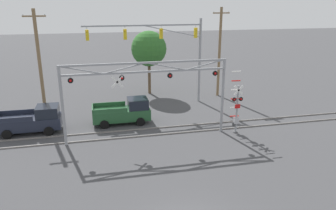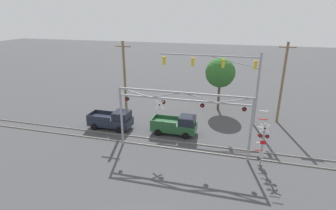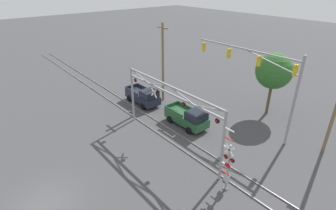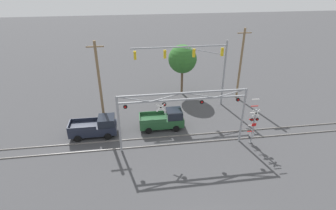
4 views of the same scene
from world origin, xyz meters
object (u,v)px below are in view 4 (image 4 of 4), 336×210
traffic_signal_span (201,62)px  utility_pole_right (240,64)px  crossing_gantry (183,108)px  pickup_truck_lead (164,120)px  utility_pole_left (100,83)px  background_tree_beyond_span (182,59)px  crossing_signal_mast (253,127)px  pickup_truck_following (96,127)px

traffic_signal_span → utility_pole_right: (5.75, 1.63, -1.08)m
crossing_gantry → pickup_truck_lead: 5.09m
traffic_signal_span → utility_pole_right: 6.07m
crossing_gantry → utility_pole_left: 9.84m
utility_pole_right → background_tree_beyond_span: (-7.21, 2.52, 0.17)m
traffic_signal_span → utility_pole_left: (-11.81, -2.62, -1.06)m
utility_pole_right → pickup_truck_lead: bearing=-150.0°
crossing_gantry → crossing_signal_mast: size_ratio=2.43×
pickup_truck_following → pickup_truck_lead: bearing=3.7°
pickup_truck_lead → utility_pole_left: (-6.67, 2.04, 3.89)m
crossing_gantry → traffic_signal_span: traffic_signal_span is taller
crossing_gantry → utility_pole_left: bearing=144.7°
crossing_gantry → pickup_truck_following: (-8.64, 3.16, -3.29)m
pickup_truck_lead → utility_pole_left: 7.98m
crossing_signal_mast → pickup_truck_following: size_ratio=1.03×
traffic_signal_span → utility_pole_left: utility_pole_left is taller
crossing_gantry → crossing_signal_mast: (7.00, -0.53, -2.36)m
utility_pole_left → background_tree_beyond_span: 12.38m
pickup_truck_following → background_tree_beyond_span: size_ratio=0.70×
pickup_truck_lead → background_tree_beyond_span: bearing=67.3°
crossing_gantry → crossing_signal_mast: crossing_gantry is taller
pickup_truck_lead → traffic_signal_span: bearing=42.1°
pickup_truck_lead → utility_pole_right: 13.17m
crossing_gantry → utility_pole_left: (-8.01, 5.68, 0.60)m
background_tree_beyond_span → traffic_signal_span: bearing=-70.7°
crossing_signal_mast → background_tree_beyond_span: bearing=109.7°
background_tree_beyond_span → pickup_truck_lead: bearing=-112.7°
crossing_signal_mast → traffic_signal_span: 10.22m
utility_pole_right → traffic_signal_span: bearing=-164.1°
utility_pole_right → crossing_signal_mast: bearing=-103.7°
pickup_truck_following → utility_pole_left: bearing=76.1°
traffic_signal_span → pickup_truck_lead: traffic_signal_span is taller
pickup_truck_following → crossing_signal_mast: bearing=-13.3°
traffic_signal_span → background_tree_beyond_span: bearing=109.3°
crossing_signal_mast → pickup_truck_following: crossing_signal_mast is taller
pickup_truck_following → utility_pole_left: size_ratio=0.52×
utility_pole_left → utility_pole_right: size_ratio=1.00×
utility_pole_right → background_tree_beyond_span: 7.64m
traffic_signal_span → utility_pole_right: bearing=15.9°
utility_pole_left → background_tree_beyond_span: (10.36, 6.78, 0.16)m
pickup_truck_lead → utility_pole_left: size_ratio=0.51×
crossing_gantry → pickup_truck_lead: crossing_gantry is taller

